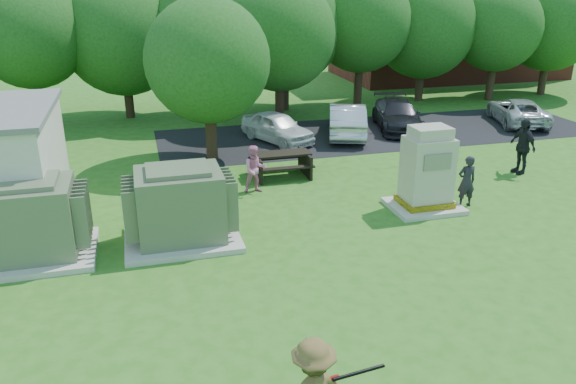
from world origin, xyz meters
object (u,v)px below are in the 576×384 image
object	(u,v)px
transformer_right	(180,207)
picnic_table	(281,162)
person_walking_right	(522,146)
car_dark	(397,115)
person_by_generator	(467,181)
car_silver_a	(347,120)
transformer_left	(29,222)
generator_cabinet	(427,174)
person_at_picnic	(255,169)
car_silver_b	(517,111)
car_white	(277,127)

from	to	relation	value
transformer_right	picnic_table	xyz separation A→B (m)	(3.88, 4.35, -0.43)
person_walking_right	car_dark	size ratio (longest dim) A/B	0.44
person_by_generator	person_walking_right	distance (m)	4.29
car_silver_a	car_dark	bearing A→B (deg)	-150.42
car_silver_a	person_by_generator	bearing A→B (deg)	112.68
transformer_left	generator_cabinet	world-z (taller)	generator_cabinet
person_at_picnic	car_dark	bearing A→B (deg)	37.22
car_silver_a	car_silver_b	xyz separation A→B (m)	(8.73, -0.04, -0.12)
picnic_table	person_by_generator	size ratio (longest dim) A/B	1.27
picnic_table	car_dark	bearing A→B (deg)	36.20
picnic_table	car_dark	world-z (taller)	car_dark
person_by_generator	person_at_picnic	bearing A→B (deg)	-22.90
person_by_generator	car_white	distance (m)	9.39
transformer_right	person_walking_right	world-z (taller)	transformer_right
transformer_left	car_silver_b	bearing A→B (deg)	23.32
transformer_right	car_dark	size ratio (longest dim) A/B	0.66
person_at_picnic	car_silver_b	world-z (taller)	person_at_picnic
car_silver_b	car_silver_a	bearing A→B (deg)	18.01
picnic_table	person_at_picnic	bearing A→B (deg)	-133.10
car_silver_b	picnic_table	bearing A→B (deg)	37.42
transformer_right	generator_cabinet	distance (m)	7.35
picnic_table	car_silver_a	size ratio (longest dim) A/B	0.46
generator_cabinet	car_dark	world-z (taller)	generator_cabinet
picnic_table	car_silver_a	bearing A→B (deg)	47.21
person_by_generator	car_silver_a	world-z (taller)	person_by_generator
transformer_left	car_dark	bearing A→B (deg)	33.00
transformer_right	person_at_picnic	bearing A→B (deg)	48.91
generator_cabinet	car_silver_b	world-z (taller)	generator_cabinet
transformer_left	car_silver_b	world-z (taller)	transformer_left
transformer_left	car_dark	distance (m)	17.23
generator_cabinet	car_dark	xyz separation A→B (m)	(3.41, 9.05, -0.46)
transformer_left	picnic_table	size ratio (longest dim) A/B	1.47
car_dark	car_silver_b	distance (m)	6.07
person_at_picnic	car_dark	xyz separation A→B (m)	(8.09, 6.33, -0.13)
transformer_left	car_silver_b	distance (m)	22.32
transformer_left	car_white	bearing A→B (deg)	45.77
person_by_generator	car_silver_a	distance (m)	8.70
transformer_right	person_by_generator	world-z (taller)	transformer_right
picnic_table	car_white	size ratio (longest dim) A/B	0.55
person_by_generator	transformer_left	bearing A→B (deg)	3.52
car_silver_b	car_dark	bearing A→B (deg)	13.11
generator_cabinet	car_white	world-z (taller)	generator_cabinet
person_walking_right	picnic_table	bearing A→B (deg)	-107.40
car_silver_a	car_silver_b	distance (m)	8.73
person_at_picnic	car_silver_b	size ratio (longest dim) A/B	0.36
person_by_generator	car_silver_b	world-z (taller)	person_by_generator
generator_cabinet	car_white	bearing A→B (deg)	106.36
person_walking_right	car_silver_b	size ratio (longest dim) A/B	0.46
generator_cabinet	person_walking_right	size ratio (longest dim) A/B	1.29
transformer_left	car_white	distance (m)	12.27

